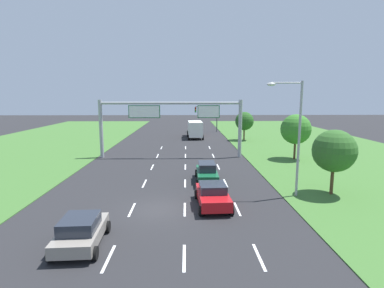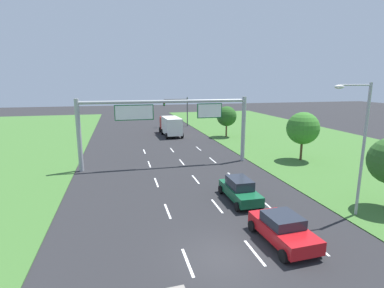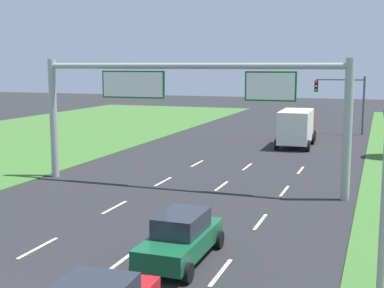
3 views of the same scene
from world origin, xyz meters
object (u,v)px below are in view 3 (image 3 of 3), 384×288
(car_near_red, at_px, (181,237))
(traffic_light_mast, at_px, (343,94))
(sign_gantry, at_px, (186,98))
(street_lamp, at_px, (370,137))
(box_truck, at_px, (297,126))

(car_near_red, xyz_separation_m, traffic_light_mast, (2.71, 37.24, 3.04))
(car_near_red, height_order, traffic_light_mast, traffic_light_mast)
(car_near_red, bearing_deg, sign_gantry, 109.10)
(sign_gantry, bearing_deg, car_near_red, -70.89)
(car_near_red, bearing_deg, traffic_light_mast, 85.82)
(sign_gantry, relative_size, street_lamp, 2.03)
(street_lamp, bearing_deg, car_near_red, 145.78)
(box_truck, bearing_deg, sign_gantry, -102.80)
(box_truck, bearing_deg, street_lamp, -80.77)
(sign_gantry, height_order, traffic_light_mast, sign_gantry)
(box_truck, bearing_deg, car_near_red, -91.30)
(traffic_light_mast, bearing_deg, car_near_red, -94.16)
(box_truck, relative_size, sign_gantry, 0.44)
(sign_gantry, bearing_deg, street_lamp, -56.53)
(box_truck, distance_m, street_lamp, 32.95)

